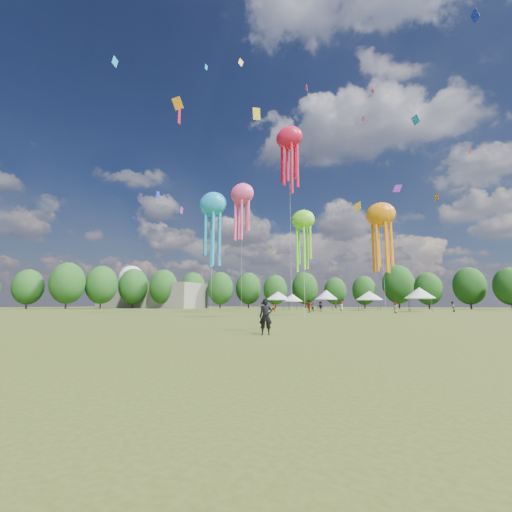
% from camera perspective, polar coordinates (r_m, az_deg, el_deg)
% --- Properties ---
extents(ground, '(300.00, 300.00, 0.00)m').
position_cam_1_polar(ground, '(19.77, -18.00, -11.60)').
color(ground, '#384416').
rests_on(ground, ground).
extents(observer_main, '(0.67, 0.57, 1.56)m').
position_cam_1_polar(observer_main, '(14.81, 1.68, -10.24)').
color(observer_main, black).
rests_on(observer_main, ground).
extents(spectator_near, '(0.84, 0.69, 1.60)m').
position_cam_1_polar(spectator_near, '(53.43, 1.02, -8.73)').
color(spectator_near, gray).
rests_on(spectator_near, ground).
extents(spectators_far, '(27.44, 18.22, 1.93)m').
position_cam_1_polar(spectators_far, '(61.64, 14.94, -8.31)').
color(spectators_far, gray).
rests_on(spectators_far, ground).
extents(festival_tents, '(34.75, 12.42, 4.28)m').
position_cam_1_polar(festival_tents, '(72.44, 12.89, -6.52)').
color(festival_tents, '#47474C').
rests_on(festival_tents, ground).
extents(show_kites, '(29.19, 20.46, 29.73)m').
position_cam_1_polar(show_kites, '(54.13, 1.21, 9.54)').
color(show_kites, '#199CD8').
rests_on(show_kites, ground).
extents(small_kites, '(77.77, 56.42, 43.92)m').
position_cam_1_polar(small_kites, '(64.21, 12.61, 17.57)').
color(small_kites, '#199CD8').
rests_on(small_kites, ground).
extents(treeline, '(201.57, 95.24, 13.43)m').
position_cam_1_polar(treeline, '(78.65, 14.39, -4.11)').
color(treeline, '#38281C').
rests_on(treeline, ground).
extents(hangar, '(40.00, 12.00, 8.00)m').
position_cam_1_polar(hangar, '(121.57, -17.60, -6.53)').
color(hangar, gray).
rests_on(hangar, ground).
extents(radome, '(9.00, 9.00, 16.00)m').
position_cam_1_polar(radome, '(137.56, -20.45, -4.05)').
color(radome, white).
rests_on(radome, ground).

